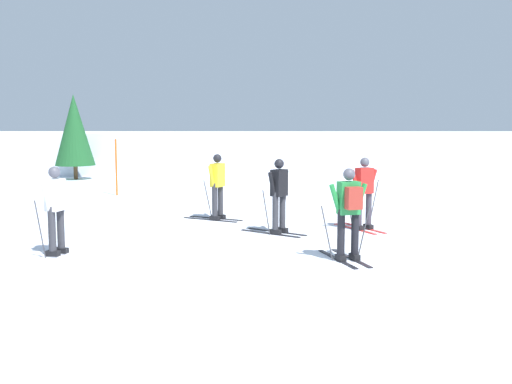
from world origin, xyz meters
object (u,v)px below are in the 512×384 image
skier_black (279,194)px  trail_marker_pole (116,167)px  skier_red (364,191)px  conifer_far_left (74,130)px  skier_white (55,208)px  skier_green (349,210)px  skier_yellow (217,185)px

skier_black → trail_marker_pole: size_ratio=0.88×
skier_red → conifer_far_left: conifer_far_left is taller
skier_white → conifer_far_left: 15.75m
trail_marker_pole → conifer_far_left: bearing=118.9°
skier_green → skier_white: 5.53m
skier_black → skier_white: same height
skier_white → trail_marker_pole: 9.43m
skier_white → skier_red: 6.92m
conifer_far_left → trail_marker_pole: bearing=-61.1°
skier_yellow → skier_red: size_ratio=1.00×
skier_yellow → conifer_far_left: 13.00m
skier_white → skier_red: (6.32, 2.83, 0.00)m
skier_green → trail_marker_pole: bearing=123.9°
skier_green → skier_black: (-1.21, 2.71, -0.04)m
skier_white → skier_red: same height
skier_white → trail_marker_pole: trail_marker_pole is taller
skier_black → conifer_far_left: size_ratio=0.46×
skier_black → skier_white: size_ratio=1.00×
skier_yellow → skier_red: same height
trail_marker_pole → conifer_far_left: (-3.17, 5.75, 1.18)m
skier_red → conifer_far_left: 16.26m
trail_marker_pole → skier_red: bearing=-41.5°
skier_white → trail_marker_pole: bearing=96.5°
conifer_far_left → skier_yellow: bearing=-57.2°
skier_black → skier_white: bearing=-151.9°
conifer_far_left → skier_white: bearing=-74.3°
skier_yellow → trail_marker_pole: (-3.84, 5.13, 0.05)m
skier_yellow → skier_green: bearing=-59.5°
skier_white → skier_green: bearing=-4.3°
skier_green → conifer_far_left: conifer_far_left is taller
skier_white → conifer_far_left: conifer_far_left is taller
skier_green → skier_white: same height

